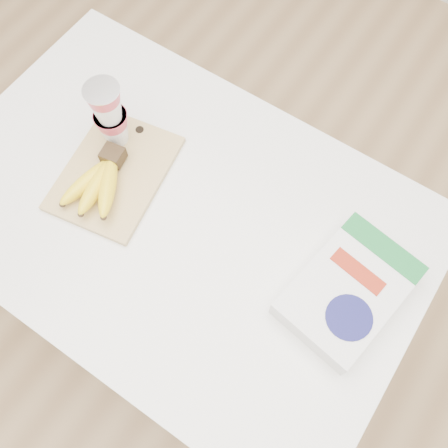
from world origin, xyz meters
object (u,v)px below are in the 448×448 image
Objects in this scene: cereal_box at (348,290)px; bananas at (99,181)px; table at (188,273)px; cutting_board at (115,173)px; yogurt_stack at (109,114)px.

bananas is at bearing -162.31° from cereal_box.
table is at bearing 14.52° from bananas.
cutting_board reaches higher than table.
cutting_board is at bearing 179.45° from table.
bananas is 0.59m from cereal_box.
yogurt_stack is 0.61× the size of cereal_box.
cereal_box is (0.58, 0.04, 0.02)m from cutting_board.
cereal_box is at bearing 8.89° from bananas.
bananas reaches higher than cereal_box.
table is 6.12× the size of yogurt_stack.
bananas is at bearing -99.18° from cutting_board.
yogurt_stack reaches higher than cereal_box.
bananas reaches higher than table.
table is 0.61m from cereal_box.
table is 3.76× the size of cutting_board.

